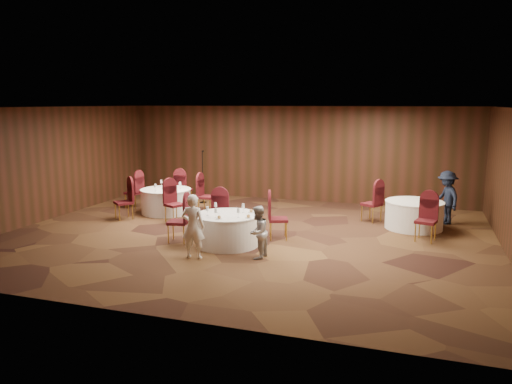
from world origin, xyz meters
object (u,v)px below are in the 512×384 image
(table_main, at_px, (227,229))
(mic_stand, at_px, (203,187))
(man_c, at_px, (447,198))
(woman_b, at_px, (258,232))
(woman_a, at_px, (193,226))
(table_left, at_px, (166,201))
(table_right, at_px, (414,215))

(table_main, distance_m, mic_stand, 5.18)
(man_c, bearing_deg, mic_stand, -123.04)
(table_main, height_order, woman_b, woman_b)
(mic_stand, relative_size, woman_a, 1.25)
(table_main, bearing_deg, table_left, 139.01)
(mic_stand, bearing_deg, man_c, -4.45)
(table_right, xyz_separation_m, woman_b, (-3.15, -3.77, 0.20))
(mic_stand, bearing_deg, table_left, -102.50)
(table_main, distance_m, woman_b, 1.26)
(woman_a, relative_size, man_c, 0.95)
(man_c, bearing_deg, table_left, -109.89)
(table_right, height_order, man_c, man_c)
(woman_a, bearing_deg, table_right, -141.96)
(woman_b, bearing_deg, table_left, -124.67)
(table_left, height_order, table_right, same)
(woman_b, bearing_deg, table_right, 145.43)
(table_main, bearing_deg, mic_stand, 120.59)
(table_left, xyz_separation_m, table_right, (7.18, 0.39, 0.00))
(table_main, xyz_separation_m, table_left, (-3.04, 2.64, 0.00))
(table_right, height_order, mic_stand, mic_stand)
(mic_stand, bearing_deg, woman_a, -67.63)
(table_right, xyz_separation_m, mic_stand, (-6.78, 1.43, 0.15))
(woman_a, relative_size, woman_b, 1.22)
(table_main, relative_size, table_right, 1.00)
(table_left, bearing_deg, table_main, -40.99)
(mic_stand, xyz_separation_m, man_c, (7.61, -0.59, 0.21))
(mic_stand, height_order, woman_b, mic_stand)
(table_main, distance_m, man_c, 6.31)
(woman_a, bearing_deg, woman_b, -167.15)
(table_left, height_order, woman_a, woman_a)
(mic_stand, height_order, woman_a, mic_stand)
(woman_a, bearing_deg, man_c, -141.66)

